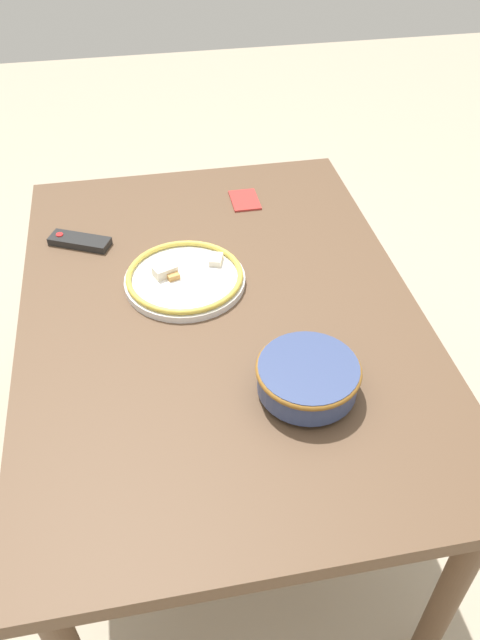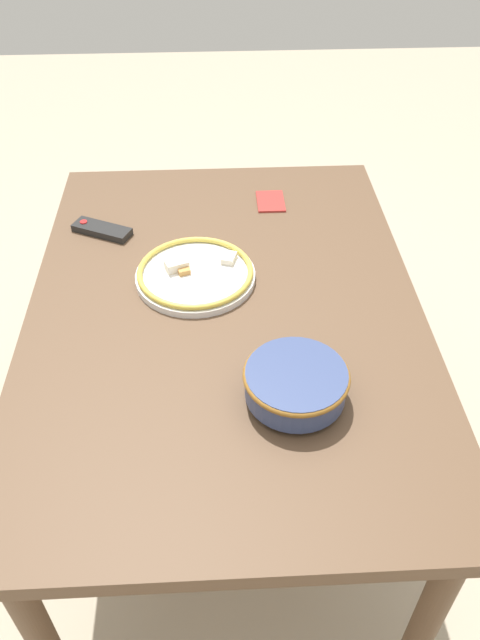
% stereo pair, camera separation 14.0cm
% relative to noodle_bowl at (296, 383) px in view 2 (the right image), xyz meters
% --- Properties ---
extents(ground_plane, '(8.00, 8.00, 0.00)m').
position_rel_noodle_bowl_xyz_m(ground_plane, '(0.30, 0.13, -0.81)').
color(ground_plane, '#B7A88E').
extents(dining_table, '(1.35, 0.94, 0.76)m').
position_rel_noodle_bowl_xyz_m(dining_table, '(0.30, 0.13, -0.13)').
color(dining_table, brown).
rests_on(dining_table, ground_plane).
extents(noodle_bowl, '(0.21, 0.21, 0.08)m').
position_rel_noodle_bowl_xyz_m(noodle_bowl, '(0.00, 0.00, 0.00)').
color(noodle_bowl, '#384775').
rests_on(noodle_bowl, dining_table).
extents(food_plate, '(0.30, 0.30, 0.04)m').
position_rel_noodle_bowl_xyz_m(food_plate, '(0.41, 0.20, -0.03)').
color(food_plate, white).
rests_on(food_plate, dining_table).
extents(tv_remote, '(0.12, 0.17, 0.02)m').
position_rel_noodle_bowl_xyz_m(tv_remote, '(0.62, 0.46, -0.04)').
color(tv_remote, black).
rests_on(tv_remote, dining_table).
extents(folded_napkin, '(0.11, 0.08, 0.01)m').
position_rel_noodle_bowl_xyz_m(folded_napkin, '(0.76, -0.02, -0.04)').
color(folded_napkin, '#B2332D').
rests_on(folded_napkin, dining_table).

